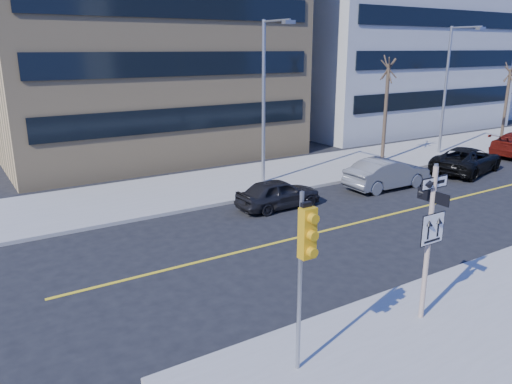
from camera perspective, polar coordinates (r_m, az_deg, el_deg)
ground at (r=15.52m, az=11.05°, el=-10.36°), size 120.00×120.00×0.00m
far_sidewalk at (r=36.03m, az=18.90°, el=4.44°), size 66.00×6.00×0.15m
road_centerline at (r=26.74m, az=24.02°, el=-0.11°), size 40.00×0.14×0.01m
sign_pole at (r=13.04m, az=19.23°, el=-4.58°), size 0.92×0.92×4.06m
traffic_signal at (r=10.03m, az=5.69°, el=-6.33°), size 0.32×0.45×4.00m
parked_car_a at (r=22.02m, az=2.57°, el=-0.17°), size 1.59×3.91×1.33m
parked_car_b at (r=25.98m, az=14.78°, el=2.06°), size 1.73×4.68×1.53m
parked_car_c at (r=30.76m, az=22.97°, el=3.39°), size 3.58×5.69×1.47m
streetlight_a at (r=24.92m, az=1.19°, el=11.33°), size 0.55×2.25×8.00m
streetlight_b at (r=34.69m, az=21.23°, el=11.63°), size 0.55×2.25×8.00m
street_tree_west at (r=31.16m, az=14.90°, el=13.20°), size 1.80×1.80×6.35m
street_tree_east at (r=41.80m, az=27.03°, el=11.84°), size 1.80×1.80×5.75m
building_brick at (r=36.90m, az=-14.69°, el=19.01°), size 18.00×18.00×18.00m
building_grey_mid at (r=47.87m, az=12.88°, el=16.55°), size 20.00×16.00×15.00m
building_grey_far at (r=66.07m, az=24.45°, el=15.78°), size 18.00×18.00×16.00m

